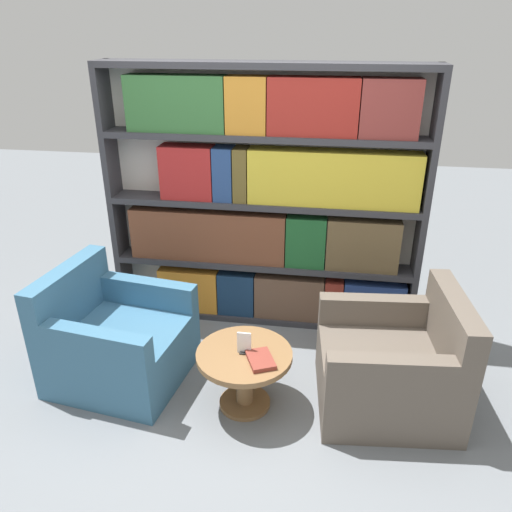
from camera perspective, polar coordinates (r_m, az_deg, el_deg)
name	(u,v)px	position (r m, az deg, el deg)	size (l,w,h in m)	color
ground_plane	(236,411)	(3.63, -2.26, -17.30)	(14.00, 14.00, 0.00)	slate
bookshelf	(269,204)	(4.15, 1.55, 5.96)	(2.61, 0.30, 2.19)	silver
armchair_left	(116,342)	(3.90, -15.71, -9.42)	(1.02, 0.96, 0.86)	#386684
armchair_right	(393,368)	(3.63, 15.34, -12.25)	(0.98, 0.93, 0.86)	brown
coffee_table	(244,368)	(3.48, -1.33, -12.64)	(0.65, 0.65, 0.44)	brown
table_sign	(244,344)	(3.37, -1.37, -10.05)	(0.09, 0.06, 0.16)	black
stray_book	(261,360)	(3.31, 0.52, -11.78)	(0.23, 0.27, 0.03)	brown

